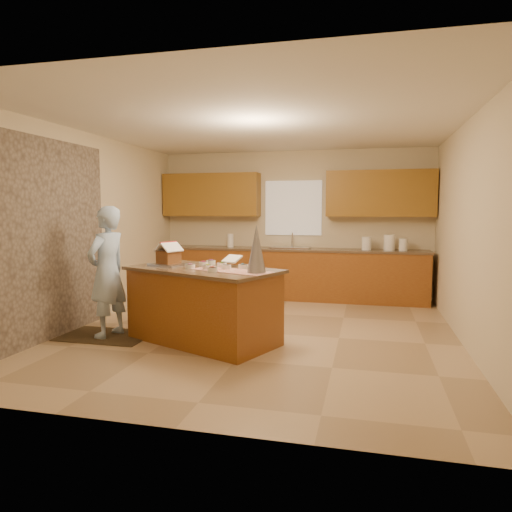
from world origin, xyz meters
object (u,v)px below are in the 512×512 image
at_px(boy, 107,272).
at_px(gingerbread_house, 169,255).
at_px(island_base, 203,307).
at_px(tinsel_tree, 256,249).

xyz_separation_m(boy, gingerbread_house, (0.73, 0.25, 0.20)).
relative_size(island_base, tinsel_tree, 3.27).
distance_m(island_base, gingerbread_house, 0.82).
bearing_deg(gingerbread_house, island_base, -17.60).
relative_size(island_base, boy, 1.08).
height_order(tinsel_tree, gingerbread_house, tinsel_tree).
relative_size(island_base, gingerbread_house, 4.94).
bearing_deg(tinsel_tree, boy, 175.08).
bearing_deg(boy, gingerbread_house, 120.41).
bearing_deg(boy, island_base, 105.39).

